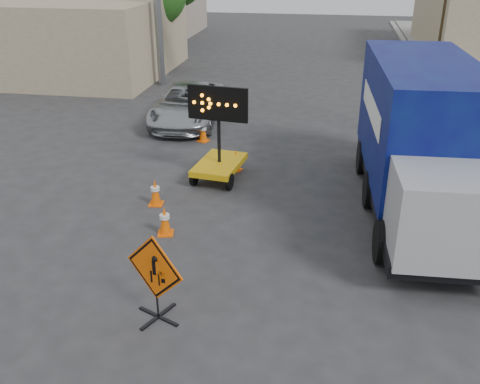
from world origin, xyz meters
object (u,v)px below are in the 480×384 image
(construction_sign, at_px, (155,276))
(arrow_board, at_px, (219,159))
(box_truck, at_px, (421,148))
(pickup_truck, at_px, (188,104))

(construction_sign, height_order, arrow_board, arrow_board)
(box_truck, bearing_deg, arrow_board, 165.35)
(pickup_truck, bearing_deg, box_truck, -41.86)
(construction_sign, distance_m, box_truck, 7.91)
(pickup_truck, xyz_separation_m, box_truck, (8.08, -6.63, 1.03))
(construction_sign, xyz_separation_m, arrow_board, (-0.23, 6.90, -0.31))
(construction_sign, relative_size, pickup_truck, 0.34)
(pickup_truck, height_order, box_truck, box_truck)
(construction_sign, bearing_deg, arrow_board, 116.35)
(arrow_board, height_order, box_truck, box_truck)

